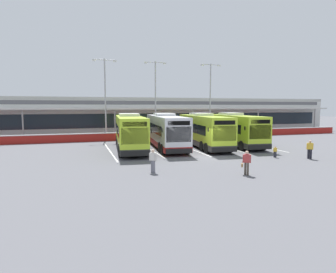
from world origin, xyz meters
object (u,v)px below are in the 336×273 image
at_px(coach_bus_leftmost, 130,133).
at_px(coach_bus_right_centre, 234,130).
at_px(pedestrian_in_dark_coat, 153,160).
at_px(lamp_post_centre, 155,94).
at_px(coach_bus_centre, 203,131).
at_px(lamp_post_east, 210,95).
at_px(pedestrian_near_bin, 310,149).
at_px(pedestrian_with_handbag, 246,162).
at_px(lamp_post_west, 105,94).
at_px(coach_bus_left_centre, 166,132).
at_px(pedestrian_child, 275,151).

bearing_deg(coach_bus_leftmost, coach_bus_right_centre, 0.69).
relative_size(pedestrian_in_dark_coat, lamp_post_centre, 0.15).
xyz_separation_m(coach_bus_centre, lamp_post_east, (5.95, 10.66, 4.50)).
relative_size(pedestrian_near_bin, lamp_post_east, 0.15).
distance_m(pedestrian_with_handbag, lamp_post_west, 25.74).
bearing_deg(pedestrian_near_bin, pedestrian_in_dark_coat, -176.34).
distance_m(lamp_post_centre, lamp_post_east, 8.59).
bearing_deg(coach_bus_left_centre, coach_bus_right_centre, -0.59).
relative_size(pedestrian_with_handbag, pedestrian_in_dark_coat, 1.00).
relative_size(pedestrian_child, lamp_post_east, 0.09).
xyz_separation_m(coach_bus_left_centre, lamp_post_centre, (1.66, 10.51, 4.50)).
height_order(coach_bus_left_centre, pedestrian_with_handbag, coach_bus_left_centre).
xyz_separation_m(pedestrian_near_bin, lamp_post_centre, (-8.26, 20.77, 5.42)).
bearing_deg(pedestrian_in_dark_coat, coach_bus_leftmost, 88.37).
bearing_deg(coach_bus_centre, lamp_post_east, 60.83).
bearing_deg(coach_bus_centre, coach_bus_leftmost, 178.13).
distance_m(coach_bus_right_centre, lamp_post_east, 11.33).
xyz_separation_m(coach_bus_leftmost, lamp_post_east, (14.25, 10.39, 4.50)).
bearing_deg(coach_bus_right_centre, coach_bus_centre, -174.18).
height_order(pedestrian_with_handbag, lamp_post_centre, lamp_post_centre).
distance_m(coach_bus_right_centre, pedestrian_with_handbag, 15.36).
bearing_deg(coach_bus_centre, coach_bus_right_centre, 5.82).
height_order(coach_bus_leftmost, coach_bus_right_centre, same).
distance_m(lamp_post_west, lamp_post_centre, 7.16).
distance_m(coach_bus_left_centre, pedestrian_with_handbag, 13.81).
distance_m(coach_bus_leftmost, lamp_post_west, 11.72).
distance_m(coach_bus_centre, pedestrian_near_bin, 11.30).
distance_m(coach_bus_leftmost, coach_bus_left_centre, 4.02).
bearing_deg(pedestrian_in_dark_coat, coach_bus_left_centre, 68.84).
bearing_deg(pedestrian_with_handbag, pedestrian_in_dark_coat, 156.10).
height_order(lamp_post_west, lamp_post_east, same).
bearing_deg(pedestrian_near_bin, lamp_post_west, 126.61).
height_order(coach_bus_left_centre, pedestrian_child, coach_bus_left_centre).
xyz_separation_m(pedestrian_child, pedestrian_near_bin, (2.39, -1.50, 0.33)).
relative_size(lamp_post_west, lamp_post_centre, 1.00).
xyz_separation_m(coach_bus_leftmost, lamp_post_west, (-1.49, 10.72, 4.50)).
distance_m(pedestrian_with_handbag, pedestrian_child, 7.89).
height_order(coach_bus_centre, pedestrian_near_bin, coach_bus_centre).
bearing_deg(coach_bus_left_centre, lamp_post_centre, 81.03).
height_order(coach_bus_right_centre, lamp_post_centre, lamp_post_centre).
height_order(coach_bus_leftmost, lamp_post_east, lamp_post_east).
distance_m(coach_bus_left_centre, lamp_post_centre, 11.55).
xyz_separation_m(coach_bus_left_centre, pedestrian_child, (7.53, -8.77, -1.24)).
distance_m(pedestrian_in_dark_coat, pedestrian_near_bin, 14.27).
xyz_separation_m(coach_bus_centre, coach_bus_right_centre, (4.14, 0.42, 0.00)).
xyz_separation_m(coach_bus_centre, pedestrian_near_bin, (5.63, -9.76, -0.91)).
bearing_deg(pedestrian_in_dark_coat, coach_bus_right_centre, 41.01).
relative_size(pedestrian_in_dark_coat, pedestrian_near_bin, 1.00).
height_order(pedestrian_child, lamp_post_centre, lamp_post_centre).
xyz_separation_m(pedestrian_with_handbag, pedestrian_in_dark_coat, (-5.72, 2.54, 0.02)).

